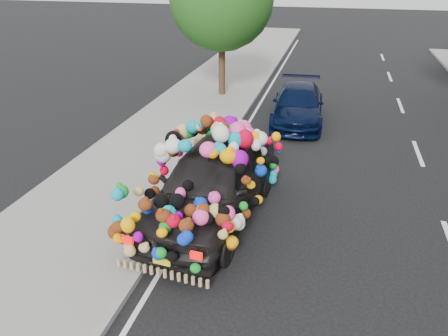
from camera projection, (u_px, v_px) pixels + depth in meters
The scene contains 5 objects.
ground at pixel (280, 224), 9.86m from camera, with size 100.00×100.00×0.00m, color black.
sidewalk at pixel (107, 198), 10.78m from camera, with size 4.00×60.00×0.12m, color gray.
kerb at pixel (182, 208), 10.35m from camera, with size 0.15×60.00×0.13m, color gray.
plush_art_car at pixel (212, 168), 9.66m from camera, with size 2.87×5.38×2.34m.
navy_sedan at pixel (298, 104), 15.83m from camera, with size 1.77×4.36×1.27m, color black.
Camera 1 is at (0.81, -8.40, 5.40)m, focal length 35.00 mm.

